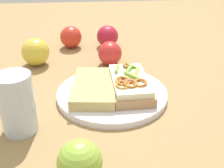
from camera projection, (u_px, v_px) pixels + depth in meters
ground_plane at (112, 97)px, 0.71m from camera, size 2.00×2.00×0.00m
plate at (112, 94)px, 0.71m from camera, size 0.26×0.26×0.01m
sandwich at (129, 84)px, 0.70m from camera, size 0.10×0.17×0.05m
bread_slice_side at (94, 88)px, 0.69m from camera, size 0.12×0.18×0.02m
apple_0 at (71, 37)px, 0.98m from camera, size 0.10×0.10×0.07m
apple_1 at (80, 162)px, 0.46m from camera, size 0.10×0.10×0.07m
apple_2 at (36, 52)px, 0.86m from camera, size 0.11×0.11×0.08m
apple_3 at (110, 53)px, 0.86m from camera, size 0.09×0.09×0.07m
apple_4 at (108, 36)px, 0.99m from camera, size 0.10×0.10×0.07m
drinking_glass at (17, 104)px, 0.57m from camera, size 0.07×0.07×0.12m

